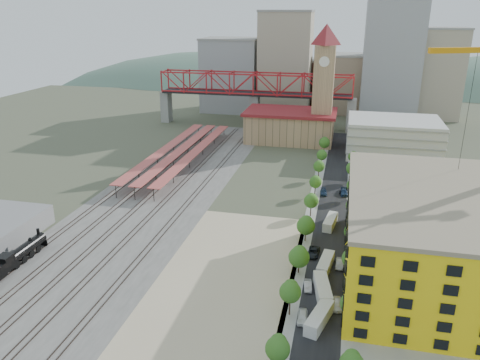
% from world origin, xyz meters
% --- Properties ---
extents(ground, '(400.00, 400.00, 0.00)m').
position_xyz_m(ground, '(0.00, 0.00, 0.00)').
color(ground, '#474C38').
rests_on(ground, ground).
extents(ballast_strip, '(36.00, 165.00, 0.06)m').
position_xyz_m(ballast_strip, '(-36.00, 17.50, 0.03)').
color(ballast_strip, '#605E59').
rests_on(ballast_strip, ground).
extents(dirt_lot, '(28.00, 67.00, 0.06)m').
position_xyz_m(dirt_lot, '(-4.00, -31.50, 0.03)').
color(dirt_lot, tan).
rests_on(dirt_lot, ground).
extents(street_asphalt, '(12.00, 170.00, 0.06)m').
position_xyz_m(street_asphalt, '(16.00, 15.00, 0.03)').
color(street_asphalt, black).
rests_on(street_asphalt, ground).
extents(sidewalk_west, '(3.00, 170.00, 0.04)m').
position_xyz_m(sidewalk_west, '(10.50, 15.00, 0.02)').
color(sidewalk_west, gray).
rests_on(sidewalk_west, ground).
extents(sidewalk_east, '(3.00, 170.00, 0.04)m').
position_xyz_m(sidewalk_east, '(21.50, 15.00, 0.02)').
color(sidewalk_east, gray).
rests_on(sidewalk_east, ground).
extents(construction_pad, '(50.00, 90.00, 0.06)m').
position_xyz_m(construction_pad, '(45.00, -20.00, 0.03)').
color(construction_pad, gray).
rests_on(construction_pad, ground).
extents(rail_tracks, '(26.56, 160.00, 0.18)m').
position_xyz_m(rail_tracks, '(-37.80, 17.50, 0.15)').
color(rail_tracks, '#382B23').
rests_on(rail_tracks, ground).
extents(platform_canopies, '(16.00, 80.00, 4.12)m').
position_xyz_m(platform_canopies, '(-41.00, 45.00, 3.99)').
color(platform_canopies, '#AF4943').
rests_on(platform_canopies, ground).
extents(station_hall, '(38.00, 24.00, 13.10)m').
position_xyz_m(station_hall, '(-5.00, 82.00, 6.67)').
color(station_hall, tan).
rests_on(station_hall, ground).
extents(clock_tower, '(12.00, 12.00, 52.00)m').
position_xyz_m(clock_tower, '(8.00, 79.99, 28.70)').
color(clock_tower, tan).
rests_on(clock_tower, ground).
extents(parking_garage, '(34.00, 26.00, 14.00)m').
position_xyz_m(parking_garage, '(36.00, 70.00, 7.00)').
color(parking_garage, silver).
rests_on(parking_garage, ground).
extents(truss_bridge, '(94.00, 9.60, 25.60)m').
position_xyz_m(truss_bridge, '(-25.00, 105.00, 18.86)').
color(truss_bridge, gray).
rests_on(truss_bridge, ground).
extents(construction_building, '(44.60, 50.60, 18.80)m').
position_xyz_m(construction_building, '(42.00, -20.00, 9.41)').
color(construction_building, yellow).
rests_on(construction_building, ground).
extents(street_trees, '(15.40, 124.40, 8.00)m').
position_xyz_m(street_trees, '(16.00, 5.00, 0.00)').
color(street_trees, '#27631D').
rests_on(street_trees, ground).
extents(skyline, '(133.00, 46.00, 60.00)m').
position_xyz_m(skyline, '(7.47, 142.31, 22.81)').
color(skyline, '#9EA0A3').
rests_on(skyline, ground).
extents(distant_hills, '(647.00, 264.00, 227.00)m').
position_xyz_m(distant_hills, '(45.28, 260.00, -79.54)').
color(distant_hills, '#4C6B59').
rests_on(distant_hills, ground).
extents(locomotive, '(2.79, 21.53, 5.38)m').
position_xyz_m(locomotive, '(-50.00, -35.69, 2.01)').
color(locomotive, black).
rests_on(locomotive, ground).
extents(site_trailer_a, '(4.92, 9.64, 2.55)m').
position_xyz_m(site_trailer_a, '(16.00, -41.46, 1.28)').
color(site_trailer_a, silver).
rests_on(site_trailer_a, ground).
extents(site_trailer_b, '(4.46, 10.19, 2.70)m').
position_xyz_m(site_trailer_b, '(16.00, -32.35, 1.35)').
color(site_trailer_b, silver).
rests_on(site_trailer_b, ground).
extents(site_trailer_c, '(3.58, 9.24, 2.46)m').
position_xyz_m(site_trailer_c, '(16.00, -22.12, 1.23)').
color(site_trailer_c, silver).
rests_on(site_trailer_c, ground).
extents(site_trailer_d, '(3.61, 9.13, 2.43)m').
position_xyz_m(site_trailer_d, '(16.00, -0.20, 1.22)').
color(site_trailer_d, silver).
rests_on(site_trailer_d, ground).
extents(car_0, '(2.07, 4.66, 1.56)m').
position_xyz_m(car_0, '(13.00, -41.19, 0.78)').
color(car_0, white).
rests_on(car_0, ground).
extents(car_1, '(2.00, 4.41, 1.40)m').
position_xyz_m(car_1, '(13.00, -30.62, 0.70)').
color(car_1, '#ADACB2').
rests_on(car_1, ground).
extents(car_2, '(2.77, 5.49, 1.49)m').
position_xyz_m(car_2, '(13.00, -16.59, 0.74)').
color(car_2, black).
rests_on(car_2, ground).
extents(car_3, '(2.40, 4.88, 1.37)m').
position_xyz_m(car_3, '(13.00, 22.00, 0.68)').
color(car_3, '#1A2D4D').
rests_on(car_3, ground).
extents(car_4, '(2.16, 4.65, 1.54)m').
position_xyz_m(car_4, '(19.00, -35.83, 0.77)').
color(car_4, white).
rests_on(car_4, ground).
extents(car_5, '(1.75, 4.64, 1.51)m').
position_xyz_m(car_5, '(19.00, -20.44, 0.76)').
color(car_5, '#A7A8AD').
rests_on(car_5, ground).
extents(car_6, '(3.00, 5.33, 1.41)m').
position_xyz_m(car_6, '(19.00, 24.80, 0.70)').
color(car_6, black).
rests_on(car_6, ground).
extents(car_7, '(2.64, 5.40, 1.51)m').
position_xyz_m(car_7, '(19.00, 23.20, 0.76)').
color(car_7, navy).
rests_on(car_7, ground).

